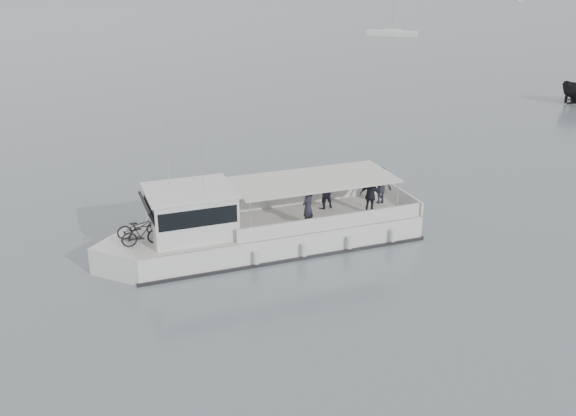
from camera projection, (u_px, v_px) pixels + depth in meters
name	position (u px, v px, depth m)	size (l,w,h in m)	color
ground	(194.00, 235.00, 27.81)	(1400.00, 1400.00, 0.00)	slate
tour_boat	(250.00, 229.00, 26.06)	(13.68, 4.87, 5.69)	silver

